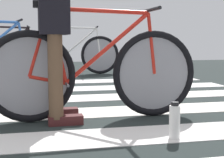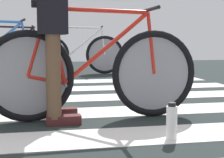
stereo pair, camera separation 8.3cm
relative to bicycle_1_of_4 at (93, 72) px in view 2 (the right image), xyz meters
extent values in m
cube|color=#212928|center=(-0.36, 0.44, -0.40)|extent=(18.00, 14.00, 0.02)
cube|color=silver|center=(-0.26, -0.55, -0.38)|extent=(5.20, 0.44, 0.00)
cube|color=silver|center=(-0.43, 0.24, -0.38)|extent=(5.20, 0.44, 0.00)
cube|color=silver|center=(-0.29, 1.01, -0.38)|extent=(5.20, 0.44, 0.00)
cube|color=silver|center=(-0.49, 1.75, -0.38)|extent=(5.20, 0.44, 0.00)
cube|color=silver|center=(-0.50, 2.53, -0.38)|extent=(5.20, 0.44, 0.00)
torus|color=black|center=(-0.51, -0.01, -0.03)|extent=(0.72, 0.07, 0.72)
torus|color=black|center=(0.51, 0.01, -0.03)|extent=(0.72, 0.07, 0.72)
cylinder|color=gray|center=(-0.51, -0.01, -0.03)|extent=(0.61, 0.02, 0.61)
cylinder|color=gray|center=(0.51, 0.01, -0.03)|extent=(0.61, 0.02, 0.61)
cylinder|color=red|center=(0.05, 0.00, 0.48)|extent=(0.80, 0.05, 0.05)
cylinder|color=red|center=(0.11, 0.00, 0.19)|extent=(0.70, 0.05, 0.59)
cylinder|color=red|center=(-0.29, -0.01, 0.20)|extent=(0.15, 0.04, 0.59)
cylinder|color=red|center=(-0.37, -0.01, -0.06)|extent=(0.29, 0.03, 0.09)
cylinder|color=red|center=(-0.43, -0.01, 0.23)|extent=(0.18, 0.03, 0.53)
cylinder|color=red|center=(0.48, 0.01, 0.22)|extent=(0.09, 0.03, 0.50)
cube|color=black|center=(-0.35, -0.01, 0.52)|extent=(0.24, 0.09, 0.05)
cylinder|color=black|center=(0.45, 0.01, 0.49)|extent=(0.04, 0.52, 0.03)
cylinder|color=#4C4C51|center=(-0.23, 0.00, -0.09)|extent=(0.03, 0.34, 0.02)
cylinder|color=brown|center=(-0.32, 0.13, 0.10)|extent=(0.11, 0.11, 0.87)
cylinder|color=brown|center=(-0.31, -0.15, 0.10)|extent=(0.11, 0.11, 0.87)
cube|color=black|center=(-0.32, -0.01, 0.43)|extent=(0.23, 0.41, 0.28)
cube|color=#471B1C|center=(-0.25, 0.14, -0.35)|extent=(0.26, 0.10, 0.07)
cube|color=#471B1C|center=(-0.24, -0.14, -0.35)|extent=(0.26, 0.10, 0.07)
torus|color=black|center=(-0.60, 1.80, -0.03)|extent=(0.71, 0.18, 0.72)
cylinder|color=gray|center=(-0.60, 1.80, -0.03)|extent=(0.60, 0.12, 0.61)
cylinder|color=#2D5EAA|center=(-0.63, 1.80, 0.22)|extent=(0.09, 0.04, 0.50)
cylinder|color=black|center=(-0.66, 1.79, 0.49)|extent=(0.12, 0.52, 0.03)
torus|color=black|center=(-0.52, 3.69, -0.03)|extent=(0.72, 0.09, 0.72)
cylinder|color=gray|center=(-0.52, 3.69, -0.03)|extent=(0.61, 0.04, 0.61)
cylinder|color=black|center=(-0.98, 3.71, 0.48)|extent=(0.80, 0.08, 0.05)
cylinder|color=black|center=(-0.92, 3.71, 0.19)|extent=(0.70, 0.07, 0.59)
cylinder|color=black|center=(-0.55, 3.69, 0.22)|extent=(0.09, 0.03, 0.50)
cylinder|color=black|center=(-0.58, 3.69, 0.49)|extent=(0.06, 0.52, 0.03)
torus|color=black|center=(-0.29, 3.78, -0.03)|extent=(0.72, 0.13, 0.72)
torus|color=black|center=(0.72, 3.67, -0.03)|extent=(0.72, 0.13, 0.72)
cylinder|color=gray|center=(-0.29, 3.78, -0.03)|extent=(0.60, 0.07, 0.61)
cylinder|color=gray|center=(0.72, 3.67, -0.03)|extent=(0.60, 0.07, 0.61)
cylinder|color=white|center=(0.26, 3.72, 0.48)|extent=(0.80, 0.12, 0.05)
cylinder|color=white|center=(0.32, 3.71, 0.19)|extent=(0.70, 0.11, 0.59)
cylinder|color=white|center=(-0.08, 3.76, 0.20)|extent=(0.16, 0.05, 0.59)
cylinder|color=white|center=(-0.15, 3.77, -0.06)|extent=(0.29, 0.06, 0.09)
cylinder|color=white|center=(-0.21, 3.77, 0.23)|extent=(0.19, 0.05, 0.53)
cylinder|color=white|center=(0.69, 3.67, 0.22)|extent=(0.09, 0.04, 0.50)
cube|color=black|center=(-0.13, 3.76, 0.52)|extent=(0.25, 0.12, 0.05)
cylinder|color=black|center=(0.66, 3.68, 0.49)|extent=(0.08, 0.52, 0.03)
cylinder|color=#4C4C51|center=(-0.02, 3.75, -0.09)|extent=(0.06, 0.34, 0.02)
cylinder|color=white|center=(0.42, -0.67, -0.28)|extent=(0.07, 0.07, 0.22)
cylinder|color=black|center=(0.42, -0.67, -0.16)|extent=(0.05, 0.05, 0.02)
camera|label=1|loc=(-0.44, -2.70, 0.25)|focal=54.98mm
camera|label=2|loc=(-0.36, -2.70, 0.25)|focal=54.98mm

